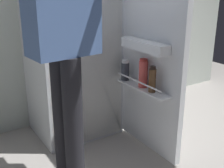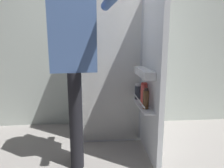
{
  "view_description": "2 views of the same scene",
  "coord_description": "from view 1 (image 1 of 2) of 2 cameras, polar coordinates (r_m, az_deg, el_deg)",
  "views": [
    {
      "loc": [
        -1.01,
        -1.68,
        1.28
      ],
      "look_at": [
        -0.01,
        -0.11,
        0.63
      ],
      "focal_mm": 46.74,
      "sensor_mm": 36.0,
      "label": 1
    },
    {
      "loc": [
        -0.16,
        -1.95,
        1.14
      ],
      "look_at": [
        -0.01,
        -0.04,
        0.74
      ],
      "focal_mm": 32.85,
      "sensor_mm": 36.0,
      "label": 2
    }
  ],
  "objects": [
    {
      "name": "person",
      "position": [
        1.69,
        -9.35,
        11.76
      ],
      "size": [
        0.58,
        0.7,
        1.77
      ],
      "color": "black",
      "rests_on": "ground_plane"
    },
    {
      "name": "ground_plane",
      "position": [
        2.34,
        -1.38,
        -13.91
      ],
      "size": [
        6.11,
        6.11,
        0.0
      ],
      "primitive_type": "plane",
      "color": "gray"
    },
    {
      "name": "refrigerator",
      "position": [
        2.44,
        -6.9,
        8.55
      ],
      "size": [
        0.72,
        1.23,
        1.67
      ],
      "color": "silver",
      "rests_on": "ground_plane"
    }
  ]
}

